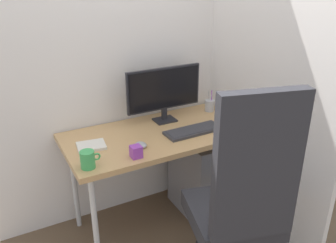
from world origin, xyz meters
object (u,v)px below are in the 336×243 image
mouse (141,145)px  notebook (91,146)px  office_chair (242,199)px  filing_cabinet (207,172)px  keyboard (193,131)px  monitor (164,90)px  pen_holder (210,105)px  desk_clamp_accessory (136,152)px  coffee_mug (88,160)px

mouse → notebook: size_ratio=0.49×
office_chair → mouse: size_ratio=15.32×
office_chair → filing_cabinet: 0.89m
keyboard → mouse: 0.41m
monitor → notebook: 0.67m
pen_holder → desk_clamp_accessory: (-0.81, -0.42, -0.01)m
filing_cabinet → coffee_mug: coffee_mug is taller
filing_cabinet → pen_holder: bearing=55.2°
notebook → filing_cabinet: bearing=6.5°
keyboard → notebook: 0.70m
keyboard → desk_clamp_accessory: desk_clamp_accessory is taller
desk_clamp_accessory → mouse: bearing=53.1°
monitor → pen_holder: (0.40, 0.00, -0.19)m
coffee_mug → desk_clamp_accessory: coffee_mug is taller
office_chair → monitor: (0.03, 0.95, 0.32)m
filing_cabinet → pen_holder: (0.13, 0.18, 0.48)m
notebook → pen_holder: bearing=17.0°
mouse → coffee_mug: bearing=-175.3°
office_chair → notebook: bearing=126.2°
keyboard → coffee_mug: 0.79m
monitor → mouse: (-0.33, -0.31, -0.22)m
filing_cabinet → mouse: 0.76m
office_chair → monitor: size_ratio=2.27×
pen_holder → coffee_mug: (-1.10, -0.40, 0.00)m
filing_cabinet → keyboard: bearing=-154.5°
monitor → coffee_mug: bearing=-150.2°
pen_holder → notebook: pen_holder is taller
pen_holder → keyboard: bearing=-139.3°
monitor → mouse: 0.50m
keyboard → pen_holder: (0.32, 0.28, 0.04)m
office_chair → mouse: (-0.30, 0.64, 0.11)m
keyboard → notebook: bearing=170.6°
keyboard → mouse: (-0.41, -0.03, 0.01)m
coffee_mug → monitor: bearing=29.8°
notebook → office_chair: bearing=-45.9°
office_chair → keyboard: size_ratio=3.17×
coffee_mug → desk_clamp_accessory: bearing=-3.5°
monitor → notebook: monitor is taller
pen_holder → notebook: (-1.01, -0.16, -0.04)m
office_chair → filing_cabinet: office_chair is taller
office_chair → keyboard: (0.11, 0.67, 0.10)m
office_chair → keyboard: office_chair is taller
desk_clamp_accessory → notebook: bearing=128.0°
office_chair → pen_holder: office_chair is taller
office_chair → filing_cabinet: size_ratio=2.06×
keyboard → notebook: keyboard is taller
office_chair → desk_clamp_accessory: (-0.38, 0.53, 0.13)m
filing_cabinet → monitor: size_ratio=1.10×
filing_cabinet → pen_holder: pen_holder is taller
keyboard → notebook: (-0.69, 0.11, -0.00)m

